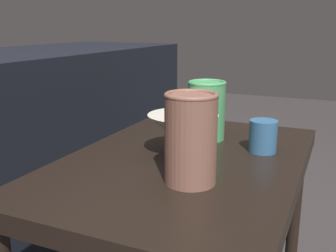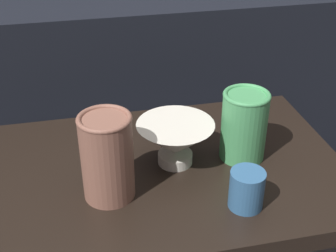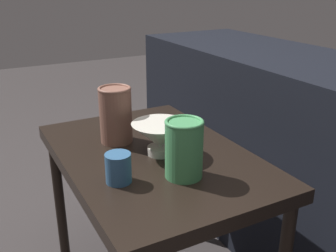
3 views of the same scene
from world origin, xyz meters
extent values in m
cube|color=black|center=(0.00, 0.00, 0.53)|extent=(0.76, 0.51, 0.04)
cylinder|color=black|center=(0.34, -0.22, 0.26)|extent=(0.04, 0.04, 0.51)
cylinder|color=black|center=(0.34, 0.22, 0.26)|extent=(0.04, 0.04, 0.51)
cylinder|color=silver|center=(0.02, 0.01, 0.56)|extent=(0.07, 0.07, 0.02)
cone|color=silver|center=(0.02, 0.01, 0.61)|extent=(0.16, 0.16, 0.07)
cylinder|color=brown|center=(-0.13, -0.06, 0.64)|extent=(0.10, 0.10, 0.17)
torus|color=brown|center=(-0.13, -0.06, 0.72)|extent=(0.10, 0.10, 0.01)
cylinder|color=#47995B|center=(0.17, 0.01, 0.63)|extent=(0.10, 0.10, 0.15)
torus|color=#47995B|center=(0.17, 0.01, 0.70)|extent=(0.10, 0.10, 0.01)
cylinder|color=#33608E|center=(0.12, -0.15, 0.59)|extent=(0.07, 0.07, 0.08)
camera|label=1|loc=(-0.80, -0.32, 0.85)|focal=42.00mm
camera|label=2|loc=(-0.18, -0.79, 1.14)|focal=50.00mm
camera|label=3|loc=(0.95, -0.46, 1.04)|focal=42.00mm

